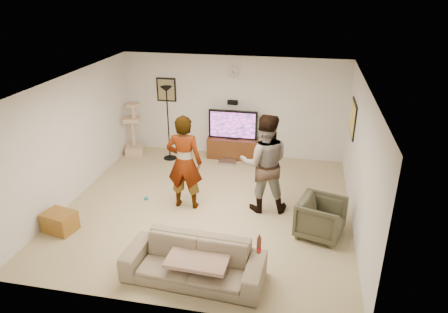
% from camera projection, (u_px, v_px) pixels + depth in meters
% --- Properties ---
extents(floor, '(5.50, 5.50, 0.02)m').
position_uv_depth(floor, '(208.00, 207.00, 8.18)').
color(floor, tan).
rests_on(floor, ground).
extents(ceiling, '(5.50, 5.50, 0.02)m').
position_uv_depth(ceiling, '(206.00, 82.00, 7.17)').
color(ceiling, white).
rests_on(ceiling, wall_back).
extents(wall_back, '(5.50, 0.04, 2.50)m').
position_uv_depth(wall_back, '(233.00, 107.00, 10.15)').
color(wall_back, white).
rests_on(wall_back, floor).
extents(wall_front, '(5.50, 0.04, 2.50)m').
position_uv_depth(wall_front, '(156.00, 230.00, 5.20)').
color(wall_front, white).
rests_on(wall_front, floor).
extents(wall_left, '(0.04, 5.50, 2.50)m').
position_uv_depth(wall_left, '(72.00, 138.00, 8.17)').
color(wall_left, white).
rests_on(wall_left, floor).
extents(wall_right, '(0.04, 5.50, 2.50)m').
position_uv_depth(wall_right, '(360.00, 160.00, 7.18)').
color(wall_right, white).
rests_on(wall_right, floor).
extents(wall_clock, '(0.26, 0.04, 0.26)m').
position_uv_depth(wall_clock, '(233.00, 73.00, 9.78)').
color(wall_clock, silver).
rests_on(wall_clock, wall_back).
extents(wall_speaker, '(0.25, 0.10, 0.10)m').
position_uv_depth(wall_speaker, '(233.00, 102.00, 10.04)').
color(wall_speaker, black).
rests_on(wall_speaker, wall_back).
extents(picture_back, '(0.42, 0.03, 0.52)m').
position_uv_depth(picture_back, '(166.00, 90.00, 10.30)').
color(picture_back, olive).
rests_on(picture_back, wall_back).
extents(picture_right, '(0.03, 0.78, 0.62)m').
position_uv_depth(picture_right, '(353.00, 118.00, 8.52)').
color(picture_right, '#D2C747').
rests_on(picture_right, wall_right).
extents(tv_stand, '(1.24, 0.45, 0.52)m').
position_uv_depth(tv_stand, '(233.00, 148.00, 10.31)').
color(tv_stand, '#43230F').
rests_on(tv_stand, floor).
extents(console_box, '(0.40, 0.30, 0.07)m').
position_uv_depth(console_box, '(227.00, 162.00, 10.06)').
color(console_box, '#AFAEBB').
rests_on(console_box, floor).
extents(tv, '(1.20, 0.08, 0.71)m').
position_uv_depth(tv, '(233.00, 125.00, 10.07)').
color(tv, black).
rests_on(tv, tv_stand).
extents(tv_screen, '(1.10, 0.01, 0.63)m').
position_uv_depth(tv_screen, '(233.00, 125.00, 10.03)').
color(tv_screen, '#E74DB2').
rests_on(tv_screen, tv).
extents(floor_lamp, '(0.32, 0.32, 1.83)m').
position_uv_depth(floor_lamp, '(168.00, 124.00, 9.99)').
color(floor_lamp, black).
rests_on(floor_lamp, floor).
extents(cat_tree, '(0.55, 0.55, 1.37)m').
position_uv_depth(cat_tree, '(133.00, 128.00, 10.37)').
color(cat_tree, tan).
rests_on(cat_tree, floor).
extents(person_left, '(0.70, 0.47, 1.88)m').
position_uv_depth(person_left, '(184.00, 163.00, 7.84)').
color(person_left, '#949596').
rests_on(person_left, floor).
extents(person_right, '(1.04, 0.87, 1.94)m').
position_uv_depth(person_right, '(264.00, 163.00, 7.73)').
color(person_right, '#444DA0').
rests_on(person_right, floor).
extents(sofa, '(2.13, 0.94, 0.61)m').
position_uv_depth(sofa, '(194.00, 262.00, 6.11)').
color(sofa, '#7A6C57').
rests_on(sofa, floor).
extents(throw_blanket, '(0.93, 0.74, 0.06)m').
position_uv_depth(throw_blanket, '(199.00, 256.00, 6.05)').
color(throw_blanket, tan).
rests_on(throw_blanket, sofa).
extents(beer_bottle, '(0.06, 0.06, 0.25)m').
position_uv_depth(beer_bottle, '(259.00, 245.00, 5.77)').
color(beer_bottle, '#542716').
rests_on(beer_bottle, sofa).
extents(armchair, '(0.95, 0.94, 0.70)m').
position_uv_depth(armchair, '(321.00, 218.00, 7.14)').
color(armchair, '#3C3B2A').
rests_on(armchair, floor).
extents(side_table, '(0.62, 0.51, 0.36)m').
position_uv_depth(side_table, '(60.00, 222.00, 7.34)').
color(side_table, brown).
rests_on(side_table, floor).
extents(toy_ball, '(0.08, 0.08, 0.08)m').
position_uv_depth(toy_ball, '(146.00, 198.00, 8.41)').
color(toy_ball, '#1289AE').
rests_on(toy_ball, floor).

